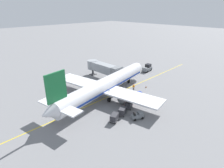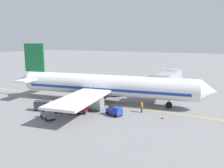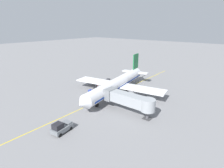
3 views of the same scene
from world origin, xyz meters
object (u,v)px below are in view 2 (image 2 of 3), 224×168
at_px(parked_airliner, 105,85).
at_px(ground_crew_wing_walker, 142,107).
at_px(baggage_tug_trailing, 115,111).
at_px(baggage_cart_second_in_train, 57,106).
at_px(baggage_cart_third_in_train, 41,105).
at_px(baggage_tug_lead, 80,109).
at_px(safety_cone_nose_left, 163,117).
at_px(jet_bridge, 167,80).
at_px(baggage_tug_spare, 48,114).
at_px(baggage_cart_front, 76,108).

xyz_separation_m(parked_airliner, ground_crew_wing_walker, (2.42, 8.20, -2.23)).
height_order(baggage_tug_trailing, baggage_cart_second_in_train, baggage_tug_trailing).
xyz_separation_m(baggage_cart_second_in_train, baggage_cart_third_in_train, (0.53, -2.92, 0.00)).
bearing_deg(baggage_cart_third_in_train, parked_airliner, 145.39).
bearing_deg(baggage_tug_lead, safety_cone_nose_left, 107.35).
bearing_deg(jet_bridge, safety_cone_nose_left, 13.90).
xyz_separation_m(jet_bridge, baggage_tug_lead, (17.78, -8.63, -2.74)).
distance_m(baggage_tug_trailing, baggage_tug_spare, 9.75).
relative_size(jet_bridge, baggage_tug_spare, 4.97).
relative_size(baggage_tug_spare, ground_crew_wing_walker, 1.64).
height_order(baggage_cart_front, ground_crew_wing_walker, ground_crew_wing_walker).
bearing_deg(ground_crew_wing_walker, baggage_cart_second_in_train, -61.57).
bearing_deg(baggage_cart_third_in_train, safety_cone_nose_left, 106.37).
height_order(baggage_tug_spare, baggage_cart_front, baggage_tug_spare).
bearing_deg(safety_cone_nose_left, baggage_tug_trailing, -72.71).
bearing_deg(jet_bridge, baggage_tug_spare, -26.40).
distance_m(parked_airliner, safety_cone_nose_left, 12.99).
distance_m(jet_bridge, baggage_cart_third_in_train, 24.66).
relative_size(baggage_tug_spare, baggage_cart_second_in_train, 0.94).
relative_size(parked_airliner, baggage_tug_lead, 13.44).
height_order(baggage_cart_front, safety_cone_nose_left, baggage_cart_front).
height_order(baggage_tug_lead, baggage_tug_trailing, same).
bearing_deg(baggage_tug_lead, jet_bridge, 154.09).
xyz_separation_m(baggage_tug_lead, baggage_tug_spare, (4.38, -2.37, 0.00)).
relative_size(baggage_tug_lead, safety_cone_nose_left, 4.70).
height_order(jet_bridge, ground_crew_wing_walker, jet_bridge).
bearing_deg(baggage_cart_second_in_train, baggage_cart_front, 104.36).
distance_m(baggage_tug_lead, baggage_cart_second_in_train, 3.62).
bearing_deg(baggage_tug_trailing, ground_crew_wing_walker, 140.23).
bearing_deg(parked_airliner, ground_crew_wing_walker, 73.53).
bearing_deg(baggage_cart_front, safety_cone_nose_left, 108.25).
bearing_deg(ground_crew_wing_walker, baggage_tug_spare, -47.88).
height_order(baggage_cart_third_in_train, ground_crew_wing_walker, ground_crew_wing_walker).
relative_size(jet_bridge, safety_cone_nose_left, 23.32).
relative_size(baggage_tug_trailing, baggage_tug_spare, 0.99).
distance_m(baggage_tug_lead, baggage_tug_spare, 4.98).
distance_m(parked_airliner, baggage_tug_trailing, 8.32).
xyz_separation_m(baggage_cart_third_in_train, ground_crew_wing_walker, (-6.84, 14.59, 0.00)).
height_order(jet_bridge, baggage_cart_third_in_train, jet_bridge).
bearing_deg(baggage_tug_spare, safety_cone_nose_left, 119.43).
bearing_deg(baggage_cart_second_in_train, baggage_tug_trailing, 107.66).
distance_m(baggage_tug_spare, ground_crew_wing_walker, 14.29).
height_order(baggage_tug_trailing, safety_cone_nose_left, baggage_tug_trailing).
height_order(jet_bridge, safety_cone_nose_left, jet_bridge).
height_order(baggage_tug_lead, baggage_cart_second_in_train, baggage_tug_lead).
xyz_separation_m(parked_airliner, baggage_cart_front, (7.96, -0.41, -2.24)).
distance_m(parked_airliner, baggage_cart_second_in_train, 9.67).
bearing_deg(parked_airliner, baggage_cart_front, -2.96).
relative_size(baggage_tug_lead, baggage_cart_third_in_train, 0.95).
height_order(parked_airliner, baggage_tug_lead, parked_airliner).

